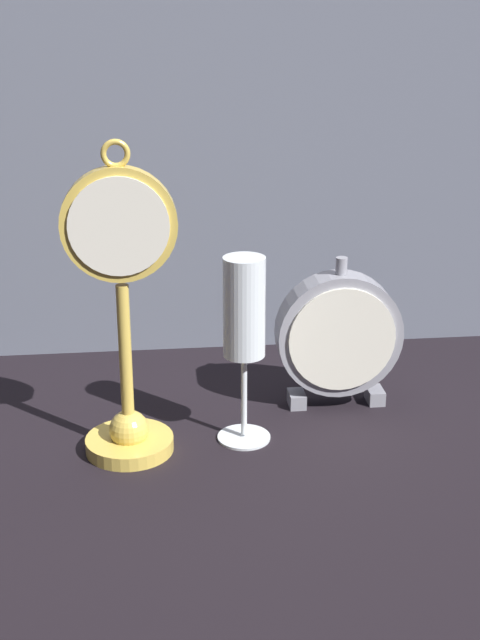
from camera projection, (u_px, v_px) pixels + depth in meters
The scene contains 5 objects.
ground_plane at pixel (248, 454), 1.00m from camera, with size 4.00×4.00×0.00m, color black.
fabric_backdrop_drape at pixel (220, 153), 1.20m from camera, with size 1.28×0.01×0.56m, color slate.
pocket_watch_on_stand at pixel (124, 326), 0.95m from camera, with size 0.12×0.10×0.35m.
mantel_clock_silver at pixel (339, 335), 1.09m from camera, with size 0.15×0.04×0.19m.
champagne_flute at pixel (243, 321), 0.98m from camera, with size 0.06×0.06×0.22m.
Camera 1 is at (-0.10, -0.88, 0.49)m, focal length 50.00 mm.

